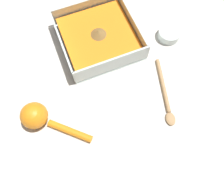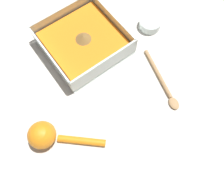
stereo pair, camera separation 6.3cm
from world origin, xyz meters
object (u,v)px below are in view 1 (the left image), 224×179
at_px(square_dish, 98,37).
at_px(wooden_spoon, 165,95).
at_px(spice_bowl, 169,34).
at_px(lemon_squeezer, 38,117).

bearing_deg(square_dish, wooden_spoon, -65.37).
distance_m(square_dish, wooden_spoon, 0.29).
bearing_deg(spice_bowl, lemon_squeezer, -165.41).
height_order(lemon_squeezer, wooden_spoon, lemon_squeezer).
height_order(spice_bowl, wooden_spoon, spice_bowl).
relative_size(spice_bowl, lemon_squeezer, 0.44).
distance_m(spice_bowl, lemon_squeezer, 0.50).
height_order(square_dish, lemon_squeezer, lemon_squeezer).
xyz_separation_m(square_dish, spice_bowl, (0.23, -0.07, -0.01)).
height_order(spice_bowl, lemon_squeezer, lemon_squeezer).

